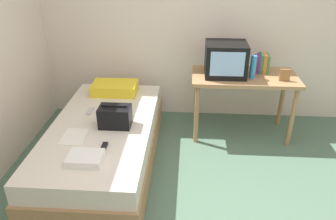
{
  "coord_description": "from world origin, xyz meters",
  "views": [
    {
      "loc": [
        -0.16,
        -2.0,
        2.06
      ],
      "look_at": [
        -0.36,
        0.95,
        0.54
      ],
      "focal_mm": 35.36,
      "sensor_mm": 36.0,
      "label": 1
    }
  ],
  "objects_px": {
    "handbag": "(115,116)",
    "water_bottle": "(253,67)",
    "book_row": "(262,63)",
    "bed": "(104,144)",
    "pillow": "(115,88)",
    "folded_towel": "(85,158)",
    "remote_dark": "(104,148)",
    "picture_frame": "(285,75)",
    "remote_silver": "(90,111)",
    "desk": "(244,83)",
    "tv": "(226,59)",
    "magazine": "(74,137)"
  },
  "relations": [
    {
      "from": "tv",
      "to": "remote_dark",
      "type": "relative_size",
      "value": 2.82
    },
    {
      "from": "handbag",
      "to": "water_bottle",
      "type": "bearing_deg",
      "value": 26.07
    },
    {
      "from": "folded_towel",
      "to": "desk",
      "type": "bearing_deg",
      "value": 43.21
    },
    {
      "from": "bed",
      "to": "desk",
      "type": "bearing_deg",
      "value": 26.26
    },
    {
      "from": "tv",
      "to": "book_row",
      "type": "relative_size",
      "value": 2.05
    },
    {
      "from": "bed",
      "to": "remote_silver",
      "type": "relative_size",
      "value": 13.89
    },
    {
      "from": "picture_frame",
      "to": "remote_silver",
      "type": "xyz_separation_m",
      "value": [
        -2.03,
        -0.35,
        -0.32
      ]
    },
    {
      "from": "pillow",
      "to": "remote_silver",
      "type": "bearing_deg",
      "value": -107.68
    },
    {
      "from": "picture_frame",
      "to": "folded_towel",
      "type": "xyz_separation_m",
      "value": [
        -1.82,
        -1.2,
        -0.3
      ]
    },
    {
      "from": "bed",
      "to": "remote_dark",
      "type": "relative_size",
      "value": 12.82
    },
    {
      "from": "picture_frame",
      "to": "handbag",
      "type": "relative_size",
      "value": 0.43
    },
    {
      "from": "remote_dark",
      "to": "picture_frame",
      "type": "bearing_deg",
      "value": 30.53
    },
    {
      "from": "book_row",
      "to": "magazine",
      "type": "relative_size",
      "value": 0.74
    },
    {
      "from": "water_bottle",
      "to": "folded_towel",
      "type": "distance_m",
      "value": 1.99
    },
    {
      "from": "desk",
      "to": "remote_dark",
      "type": "xyz_separation_m",
      "value": [
        -1.33,
        -1.15,
        -0.16
      ]
    },
    {
      "from": "pillow",
      "to": "folded_towel",
      "type": "xyz_separation_m",
      "value": [
        0.04,
        -1.35,
        -0.03
      ]
    },
    {
      "from": "magazine",
      "to": "picture_frame",
      "type": "bearing_deg",
      "value": 22.52
    },
    {
      "from": "desk",
      "to": "tv",
      "type": "xyz_separation_m",
      "value": [
        -0.22,
        -0.01,
        0.27
      ]
    },
    {
      "from": "pillow",
      "to": "remote_dark",
      "type": "distance_m",
      "value": 1.17
    },
    {
      "from": "handbag",
      "to": "folded_towel",
      "type": "relative_size",
      "value": 1.07
    },
    {
      "from": "remote_dark",
      "to": "tv",
      "type": "bearing_deg",
      "value": 46.13
    },
    {
      "from": "bed",
      "to": "folded_towel",
      "type": "xyz_separation_m",
      "value": [
        0.02,
        -0.63,
        0.27
      ]
    },
    {
      "from": "pillow",
      "to": "desk",
      "type": "bearing_deg",
      "value": -0.31
    },
    {
      "from": "bed",
      "to": "desk",
      "type": "height_order",
      "value": "desk"
    },
    {
      "from": "handbag",
      "to": "remote_silver",
      "type": "xyz_separation_m",
      "value": [
        -0.33,
        0.26,
        -0.09
      ]
    },
    {
      "from": "picture_frame",
      "to": "remote_dark",
      "type": "xyz_separation_m",
      "value": [
        -1.72,
        -1.01,
        -0.32
      ]
    },
    {
      "from": "pillow",
      "to": "remote_dark",
      "type": "relative_size",
      "value": 3.27
    },
    {
      "from": "picture_frame",
      "to": "magazine",
      "type": "distance_m",
      "value": 2.23
    },
    {
      "from": "remote_dark",
      "to": "folded_towel",
      "type": "relative_size",
      "value": 0.56
    },
    {
      "from": "picture_frame",
      "to": "pillow",
      "type": "distance_m",
      "value": 1.89
    },
    {
      "from": "desk",
      "to": "water_bottle",
      "type": "bearing_deg",
      "value": -51.96
    },
    {
      "from": "desk",
      "to": "book_row",
      "type": "height_order",
      "value": "book_row"
    },
    {
      "from": "picture_frame",
      "to": "tv",
      "type": "bearing_deg",
      "value": 167.84
    },
    {
      "from": "bed",
      "to": "book_row",
      "type": "bearing_deg",
      "value": 26.89
    },
    {
      "from": "picture_frame",
      "to": "remote_silver",
      "type": "bearing_deg",
      "value": -170.14
    },
    {
      "from": "water_bottle",
      "to": "book_row",
      "type": "bearing_deg",
      "value": 56.49
    },
    {
      "from": "bed",
      "to": "pillow",
      "type": "xyz_separation_m",
      "value": [
        -0.02,
        0.72,
        0.3
      ]
    },
    {
      "from": "book_row",
      "to": "pillow",
      "type": "relative_size",
      "value": 0.42
    },
    {
      "from": "bed",
      "to": "handbag",
      "type": "height_order",
      "value": "handbag"
    },
    {
      "from": "pillow",
      "to": "remote_dark",
      "type": "height_order",
      "value": "pillow"
    },
    {
      "from": "pillow",
      "to": "handbag",
      "type": "xyz_separation_m",
      "value": [
        0.17,
        -0.76,
        0.04
      ]
    },
    {
      "from": "pillow",
      "to": "handbag",
      "type": "height_order",
      "value": "handbag"
    },
    {
      "from": "book_row",
      "to": "bed",
      "type": "bearing_deg",
      "value": -153.11
    },
    {
      "from": "remote_silver",
      "to": "folded_towel",
      "type": "relative_size",
      "value": 0.51
    },
    {
      "from": "book_row",
      "to": "handbag",
      "type": "height_order",
      "value": "book_row"
    },
    {
      "from": "magazine",
      "to": "bed",
      "type": "bearing_deg",
      "value": 54.69
    },
    {
      "from": "water_bottle",
      "to": "magazine",
      "type": "height_order",
      "value": "water_bottle"
    },
    {
      "from": "bed",
      "to": "water_bottle",
      "type": "relative_size",
      "value": 7.95
    },
    {
      "from": "bed",
      "to": "tv",
      "type": "bearing_deg",
      "value": 30.05
    },
    {
      "from": "remote_dark",
      "to": "remote_silver",
      "type": "height_order",
      "value": "same"
    }
  ]
}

